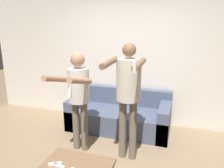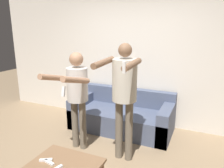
% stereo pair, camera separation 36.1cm
% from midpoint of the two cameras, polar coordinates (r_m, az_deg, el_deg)
% --- Properties ---
extents(ground_plane, '(14.00, 14.00, 0.00)m').
position_cam_midpoint_polar(ground_plane, '(3.30, -2.07, -21.12)').
color(ground_plane, '#937A5B').
extents(wall_back, '(6.40, 0.06, 2.70)m').
position_cam_midpoint_polar(wall_back, '(4.42, 8.17, 6.98)').
color(wall_back, silver).
rests_on(wall_back, ground_plane).
extents(couch, '(1.91, 0.88, 0.74)m').
position_cam_midpoint_polar(couch, '(4.29, 5.09, -8.36)').
color(couch, '#4C5670').
rests_on(couch, ground_plane).
extents(person_standing_left, '(0.44, 0.79, 1.57)m').
position_cam_midpoint_polar(person_standing_left, '(3.37, -6.23, -1.74)').
color(person_standing_left, '#6B6051').
rests_on(person_standing_left, ground_plane).
extents(person_standing_right, '(0.47, 0.73, 1.73)m').
position_cam_midpoint_polar(person_standing_right, '(3.04, 6.58, -1.18)').
color(person_standing_right, '#6B6051').
rests_on(person_standing_right, ground_plane).
extents(coffee_table, '(0.81, 0.58, 0.39)m').
position_cam_midpoint_polar(coffee_table, '(2.75, -8.27, -20.68)').
color(coffee_table, '#846042').
rests_on(coffee_table, ground_plane).
extents(remote_mid, '(0.15, 0.07, 0.02)m').
position_cam_midpoint_polar(remote_mid, '(2.75, -12.32, -19.52)').
color(remote_mid, white).
rests_on(remote_mid, coffee_table).
extents(remote_far, '(0.15, 0.11, 0.02)m').
position_cam_midpoint_polar(remote_far, '(2.81, -13.20, -18.85)').
color(remote_far, white).
rests_on(remote_far, coffee_table).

